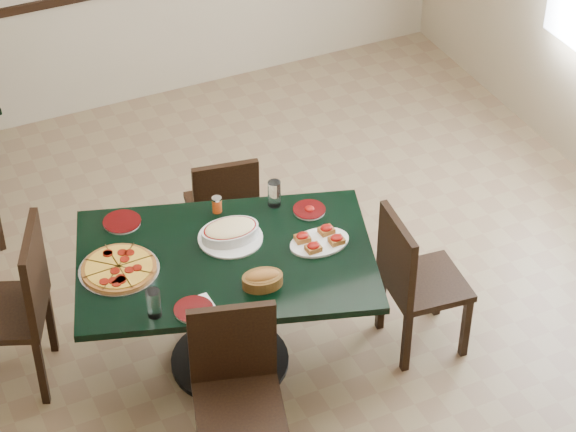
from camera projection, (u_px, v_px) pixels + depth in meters
name	position (u px, v px, depth m)	size (l,w,h in m)	color
floor	(282.00, 336.00, 6.31)	(5.50, 5.50, 0.00)	#786445
main_table	(227.00, 284.00, 5.80)	(1.73, 1.38, 0.75)	black
chair_far	(223.00, 207.00, 6.52)	(0.44, 0.44, 0.81)	black
chair_near	(236.00, 384.00, 5.33)	(0.52, 0.52, 0.90)	black
chair_right	(413.00, 277.00, 5.96)	(0.45, 0.45, 0.88)	black
chair_left	(17.00, 300.00, 5.74)	(0.59, 0.59, 0.97)	black
pepperoni_pizza	(119.00, 268.00, 5.59)	(0.41, 0.41, 0.04)	#BBBBC3
lasagna_casserole	(230.00, 232.00, 5.78)	(0.34, 0.34, 0.09)	silver
bread_basket	(262.00, 279.00, 5.50)	(0.22, 0.17, 0.09)	brown
bruschetta_platter	(319.00, 240.00, 5.76)	(0.32, 0.22, 0.05)	silver
side_plate_near	(194.00, 310.00, 5.37)	(0.19, 0.19, 0.02)	silver
side_plate_far_r	(309.00, 210.00, 5.99)	(0.18, 0.18, 0.03)	silver
side_plate_far_l	(122.00, 222.00, 5.90)	(0.20, 0.20, 0.02)	silver
napkin_setting	(199.00, 306.00, 5.40)	(0.15, 0.15, 0.01)	silver
water_glass_a	(274.00, 194.00, 5.99)	(0.07, 0.07, 0.15)	silver
water_glass_b	(154.00, 303.00, 5.30)	(0.07, 0.07, 0.15)	silver
pepper_shaker	(217.00, 204.00, 5.96)	(0.05, 0.05, 0.09)	#D04A16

